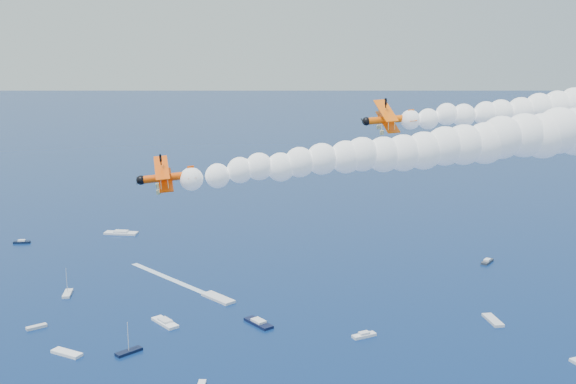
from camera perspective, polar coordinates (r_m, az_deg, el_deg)
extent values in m
cube|color=silver|center=(197.00, -5.71, -8.59)|extent=(9.36, 11.05, 0.70)
cube|color=white|center=(266.94, -13.46, -3.27)|extent=(12.77, 6.96, 0.70)
cube|color=white|center=(182.69, -10.00, -10.44)|extent=(7.21, 9.14, 0.70)
cube|color=white|center=(173.72, 6.22, -11.55)|extent=(6.35, 3.73, 0.70)
cube|color=black|center=(265.40, -20.89, -3.85)|extent=(5.80, 2.16, 0.70)
cube|color=black|center=(168.55, -12.85, -12.58)|extent=(6.30, 5.39, 0.70)
cube|color=black|center=(179.88, -2.42, -10.63)|extent=(7.10, 9.26, 0.70)
cube|color=silver|center=(208.83, -17.53, -7.90)|extent=(2.12, 6.52, 0.70)
cube|color=silver|center=(188.87, 16.37, -9.99)|extent=(2.68, 8.14, 0.70)
cube|color=#2B2F39|center=(235.74, 15.94, -5.48)|extent=(5.89, 6.13, 0.70)
cube|color=silver|center=(188.28, -19.83, -10.31)|extent=(5.16, 3.79, 0.70)
cube|color=white|center=(171.54, -17.59, -12.41)|extent=(7.76, 6.56, 0.70)
cube|color=white|center=(215.87, -9.77, -6.92)|extent=(23.89, 31.96, 0.04)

